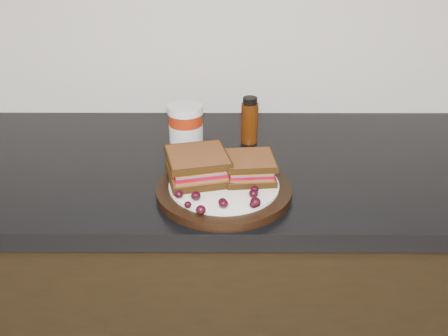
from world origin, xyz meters
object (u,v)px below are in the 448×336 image
at_px(plate, 224,190).
at_px(condiment_jar, 186,130).
at_px(oil_bottle, 250,120).
at_px(sandwich_left, 198,166).

xyz_separation_m(plate, condiment_jar, (-0.09, 0.19, 0.05)).
bearing_deg(condiment_jar, oil_bottle, 23.35).
relative_size(condiment_jar, oil_bottle, 1.04).
height_order(plate, oil_bottle, oil_bottle).
relative_size(sandwich_left, condiment_jar, 1.00).
bearing_deg(oil_bottle, plate, -103.65).
bearing_deg(sandwich_left, condiment_jar, 88.58).
bearing_deg(sandwich_left, plate, -36.88).
distance_m(condiment_jar, oil_bottle, 0.17).
distance_m(plate, condiment_jar, 0.22).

